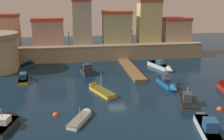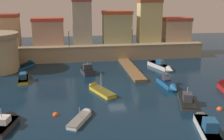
# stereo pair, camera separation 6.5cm
# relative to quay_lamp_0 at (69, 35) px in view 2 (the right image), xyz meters

# --- Properties ---
(ground_plane) EXTENTS (105.85, 105.85, 0.00)m
(ground_plane) POSITION_rel_quay_lamp_0_xyz_m (6.58, -18.69, -5.42)
(ground_plane) COLOR #0C2338
(quay_wall) EXTENTS (43.57, 2.40, 3.20)m
(quay_wall) POSITION_rel_quay_lamp_0_xyz_m (6.58, -0.00, -3.81)
(quay_wall) COLOR tan
(quay_wall) RESTS_ON ground
(old_town_backdrop) EXTENTS (41.03, 4.91, 9.65)m
(old_town_backdrop) POSITION_rel_quay_lamp_0_xyz_m (7.69, 2.96, 1.30)
(old_town_backdrop) COLOR tan
(old_town_backdrop) RESTS_ON ground
(pier_dock) EXTENTS (2.02, 14.56, 0.70)m
(pier_dock) POSITION_rel_quay_lamp_0_xyz_m (10.99, -8.33, -5.17)
(pier_dock) COLOR brown
(pier_dock) RESTS_ON ground
(quay_lamp_0) EXTENTS (0.32, 0.32, 3.34)m
(quay_lamp_0) POSITION_rel_quay_lamp_0_xyz_m (0.00, 0.00, 0.00)
(quay_lamp_0) COLOR black
(quay_lamp_0) RESTS_ON quay_wall
(quay_lamp_1) EXTENTS (0.32, 0.32, 3.51)m
(quay_lamp_1) POSITION_rel_quay_lamp_0_xyz_m (13.03, -0.00, 0.10)
(quay_lamp_1) COLOR black
(quay_lamp_1) RESTS_ON quay_wall
(moored_boat_0) EXTENTS (2.63, 4.41, 2.60)m
(moored_boat_0) POSITION_rel_quay_lamp_0_xyz_m (2.84, -8.88, -4.86)
(moored_boat_0) COLOR #333338
(moored_boat_0) RESTS_ON ground
(moored_boat_1) EXTENTS (2.09, 5.78, 1.84)m
(moored_boat_1) POSITION_rel_quay_lamp_0_xyz_m (-7.49, -11.08, -5.01)
(moored_boat_1) COLOR gold
(moored_boat_1) RESTS_ON ground
(moored_boat_2) EXTENTS (3.37, 5.13, 2.01)m
(moored_boat_2) POSITION_rel_quay_lamp_0_xyz_m (1.24, -26.72, -5.17)
(moored_boat_2) COLOR white
(moored_boat_2) RESTS_ON ground
(moored_boat_3) EXTENTS (3.92, 6.49, 3.35)m
(moored_boat_3) POSITION_rel_quay_lamp_0_xyz_m (3.87, -18.22, -5.13)
(moored_boat_3) COLOR gold
(moored_boat_3) RESTS_ON ground
(moored_boat_5) EXTENTS (3.47, 7.00, 1.81)m
(moored_boat_5) POSITION_rel_quay_lamp_0_xyz_m (16.80, -8.31, -4.93)
(moored_boat_5) COLOR silver
(moored_boat_5) RESTS_ON ground
(moored_boat_6) EXTENTS (2.92, 5.43, 2.90)m
(moored_boat_6) POSITION_rel_quay_lamp_0_xyz_m (-6.76, -27.03, -5.03)
(moored_boat_6) COLOR #333338
(moored_boat_6) RESTS_ON ground
(moored_boat_7) EXTENTS (3.02, 7.36, 2.17)m
(moored_boat_7) POSITION_rel_quay_lamp_0_xyz_m (13.46, -31.38, -4.86)
(moored_boat_7) COLOR silver
(moored_boat_7) RESTS_ON ground
(moored_boat_8) EXTENTS (4.03, 5.91, 1.53)m
(moored_boat_8) POSITION_rel_quay_lamp_0_xyz_m (-8.05, -2.46, -5.17)
(moored_boat_8) COLOR #195689
(moored_boat_8) RESTS_ON ground
(moored_boat_9) EXTENTS (1.88, 5.82, 2.61)m
(moored_boat_9) POSITION_rel_quay_lamp_0_xyz_m (14.42, -18.20, -4.92)
(moored_boat_9) COLOR #195689
(moored_boat_9) RESTS_ON ground
(moored_boat_12) EXTENTS (3.57, 6.63, 2.75)m
(moored_boat_12) POSITION_rel_quay_lamp_0_xyz_m (14.69, -23.82, -4.97)
(moored_boat_12) COLOR #333338
(moored_boat_12) RESTS_ON ground
(mooring_buoy_0) EXTENTS (0.66, 0.66, 0.66)m
(mooring_buoy_0) POSITION_rel_quay_lamp_0_xyz_m (11.44, -14.01, -5.42)
(mooring_buoy_0) COLOR #EA4C19
(mooring_buoy_0) RESTS_ON ground
(mooring_buoy_1) EXTENTS (0.73, 0.73, 0.73)m
(mooring_buoy_1) POSITION_rel_quay_lamp_0_xyz_m (17.67, -26.87, -5.42)
(mooring_buoy_1) COLOR #EA4C19
(mooring_buoy_1) RESTS_ON ground
(mooring_buoy_2) EXTENTS (0.70, 0.70, 0.70)m
(mooring_buoy_2) POSITION_rel_quay_lamp_0_xyz_m (-1.81, -25.31, -5.42)
(mooring_buoy_2) COLOR #EA4C19
(mooring_buoy_2) RESTS_ON ground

